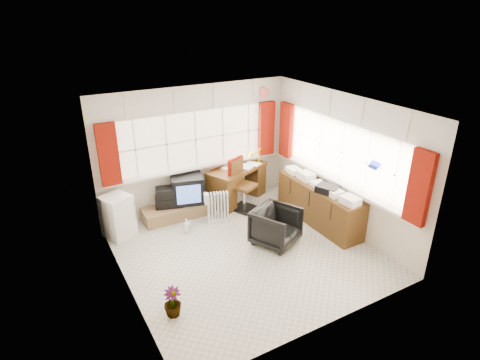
# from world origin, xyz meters

# --- Properties ---
(ground) EXTENTS (4.00, 4.00, 0.00)m
(ground) POSITION_xyz_m (0.00, 0.00, 0.00)
(ground) COLOR beige
(ground) RESTS_ON ground
(room_walls) EXTENTS (4.00, 4.00, 4.00)m
(room_walls) POSITION_xyz_m (0.00, 0.00, 1.50)
(room_walls) COLOR beige
(room_walls) RESTS_ON ground
(window_back) EXTENTS (3.70, 0.12, 3.60)m
(window_back) POSITION_xyz_m (0.00, 1.94, 0.95)
(window_back) COLOR beige
(window_back) RESTS_ON room_walls
(window_right) EXTENTS (0.12, 3.70, 3.60)m
(window_right) POSITION_xyz_m (1.94, 0.00, 0.95)
(window_right) COLOR beige
(window_right) RESTS_ON room_walls
(curtains) EXTENTS (3.83, 3.83, 1.15)m
(curtains) POSITION_xyz_m (0.92, 0.93, 1.46)
(curtains) COLOR maroon
(curtains) RESTS_ON room_walls
(overhead_cabinets) EXTENTS (3.98, 3.98, 0.48)m
(overhead_cabinets) POSITION_xyz_m (0.98, 0.98, 2.25)
(overhead_cabinets) COLOR beige
(overhead_cabinets) RESTS_ON room_walls
(desk) EXTENTS (1.46, 1.09, 0.79)m
(desk) POSITION_xyz_m (0.82, 1.80, 0.42)
(desk) COLOR #573314
(desk) RESTS_ON ground
(desk_lamp) EXTENTS (0.15, 0.14, 0.39)m
(desk_lamp) POSITION_xyz_m (1.30, 1.69, 1.02)
(desk_lamp) COLOR #F9F50A
(desk_lamp) RESTS_ON desk
(task_chair) EXTENTS (0.60, 0.62, 1.08)m
(task_chair) POSITION_xyz_m (0.70, 1.46, 0.57)
(task_chair) COLOR black
(task_chair) RESTS_ON ground
(office_chair) EXTENTS (0.96, 0.97, 0.67)m
(office_chair) POSITION_xyz_m (0.59, -0.03, 0.33)
(office_chair) COLOR black
(office_chair) RESTS_ON ground
(radiator) EXTENTS (0.44, 0.27, 0.61)m
(radiator) POSITION_xyz_m (0.06, 1.18, 0.25)
(radiator) COLOR white
(radiator) RESTS_ON ground
(credenza) EXTENTS (0.50, 2.00, 0.85)m
(credenza) POSITION_xyz_m (1.73, 0.20, 0.40)
(credenza) COLOR #573314
(credenza) RESTS_ON ground
(file_tray) EXTENTS (0.43, 0.47, 0.13)m
(file_tray) POSITION_xyz_m (1.68, -0.06, 0.81)
(file_tray) COLOR black
(file_tray) RESTS_ON credenza
(tv_bench) EXTENTS (1.40, 0.50, 0.25)m
(tv_bench) POSITION_xyz_m (-0.55, 1.72, 0.12)
(tv_bench) COLOR olive
(tv_bench) RESTS_ON ground
(crt_tv) EXTENTS (0.73, 0.69, 0.55)m
(crt_tv) POSITION_xyz_m (-0.31, 1.80, 0.53)
(crt_tv) COLOR black
(crt_tv) RESTS_ON tv_bench
(hifi_stack) EXTENTS (0.61, 0.48, 0.38)m
(hifi_stack) POSITION_xyz_m (-0.70, 1.79, 0.43)
(hifi_stack) COLOR black
(hifi_stack) RESTS_ON tv_bench
(mini_fridge) EXTENTS (0.61, 0.61, 0.79)m
(mini_fridge) POSITION_xyz_m (-1.74, 1.59, 0.39)
(mini_fridge) COLOR white
(mini_fridge) RESTS_ON ground
(spray_bottle_a) EXTENTS (0.12, 0.12, 0.27)m
(spray_bottle_a) POSITION_xyz_m (-0.64, 1.09, 0.14)
(spray_bottle_a) COLOR white
(spray_bottle_a) RESTS_ON ground
(spray_bottle_b) EXTENTS (0.11, 0.11, 0.18)m
(spray_bottle_b) POSITION_xyz_m (-0.55, 1.17, 0.09)
(spray_bottle_b) COLOR #93DBCB
(spray_bottle_b) RESTS_ON ground
(flower_vase) EXTENTS (0.26, 0.26, 0.43)m
(flower_vase) POSITION_xyz_m (-1.63, -0.84, 0.22)
(flower_vase) COLOR black
(flower_vase) RESTS_ON ground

